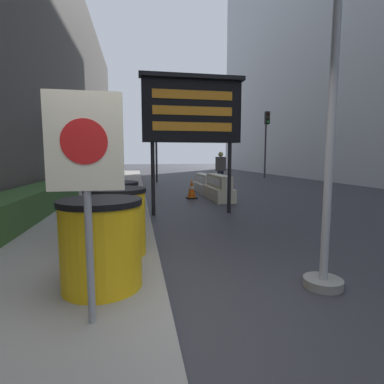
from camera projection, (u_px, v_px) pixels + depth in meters
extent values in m
plane|color=#2D2D33|center=(172.00, 323.00, 2.70)|extent=(120.00, 120.00, 0.00)
cube|color=#4C4742|center=(42.00, 37.00, 10.94)|extent=(0.40, 50.40, 11.72)
cube|color=#335628|center=(26.00, 204.00, 6.83)|extent=(0.90, 7.58, 0.61)
cylinder|color=#4C3D2D|center=(73.00, 166.00, 11.20)|extent=(0.26, 0.26, 2.07)
cylinder|color=#4C3D2D|center=(66.00, 132.00, 10.54)|extent=(1.13, 0.27, 1.20)
cylinder|color=#4C3D2D|center=(83.00, 143.00, 10.84)|extent=(0.71, 1.06, 1.05)
cylinder|color=#4C3D2D|center=(67.00, 132.00, 10.70)|extent=(0.81, 0.28, 0.99)
cylinder|color=#4C3D2D|center=(71.00, 126.00, 11.48)|extent=(1.05, 0.26, 1.36)
cylinder|color=#4C3D2D|center=(66.00, 141.00, 10.67)|extent=(0.94, 0.34, 1.19)
cylinder|color=yellow|center=(101.00, 246.00, 3.13)|extent=(0.82, 0.82, 0.88)
cylinder|color=black|center=(100.00, 202.00, 3.07)|extent=(0.86, 0.86, 0.06)
cylinder|color=yellow|center=(116.00, 224.00, 4.19)|extent=(0.82, 0.82, 0.88)
cylinder|color=black|center=(115.00, 190.00, 4.14)|extent=(0.86, 0.86, 0.06)
cylinder|color=yellow|center=(114.00, 210.00, 5.23)|extent=(0.82, 0.82, 0.88)
cylinder|color=black|center=(113.00, 184.00, 5.17)|extent=(0.86, 0.86, 0.06)
cylinder|color=gray|center=(89.00, 235.00, 2.41)|extent=(0.06, 0.06, 1.49)
cube|color=beige|center=(85.00, 142.00, 2.31)|extent=(0.58, 0.04, 0.76)
cylinder|color=red|center=(84.00, 142.00, 2.28)|extent=(0.35, 0.01, 0.35)
cylinder|color=black|center=(153.00, 179.00, 7.60)|extent=(0.10, 0.10, 1.86)
cylinder|color=black|center=(229.00, 178.00, 7.96)|extent=(0.10, 0.10, 1.86)
cube|color=black|center=(192.00, 112.00, 7.58)|extent=(2.53, 0.24, 1.55)
cube|color=black|center=(193.00, 77.00, 7.41)|extent=(2.65, 0.34, 0.10)
cube|color=orange|center=(193.00, 95.00, 7.41)|extent=(2.02, 0.02, 0.22)
cube|color=orange|center=(193.00, 111.00, 7.45)|extent=(2.02, 0.02, 0.22)
cube|color=orange|center=(193.00, 127.00, 7.50)|extent=(2.02, 0.02, 0.22)
cube|color=beige|center=(219.00, 193.00, 10.53)|extent=(0.63, 2.10, 0.43)
cube|color=beige|center=(219.00, 181.00, 10.48)|extent=(0.38, 2.10, 0.43)
cube|color=white|center=(213.00, 181.00, 10.44)|extent=(0.02, 1.68, 0.22)
cube|color=silver|center=(204.00, 187.00, 12.86)|extent=(0.63, 2.18, 0.38)
cube|color=silver|center=(204.00, 178.00, 12.81)|extent=(0.38, 2.18, 0.38)
cube|color=white|center=(199.00, 179.00, 12.78)|extent=(0.02, 1.74, 0.19)
cube|color=black|center=(192.00, 198.00, 10.81)|extent=(0.39, 0.39, 0.04)
cone|color=#EA560F|center=(192.00, 188.00, 10.77)|extent=(0.31, 0.31, 0.65)
cylinder|color=white|center=(192.00, 187.00, 10.77)|extent=(0.18, 0.18, 0.09)
cylinder|color=#2D2D30|center=(156.00, 146.00, 17.60)|extent=(0.12, 0.12, 4.25)
cube|color=black|center=(156.00, 116.00, 17.24)|extent=(0.28, 0.28, 0.84)
sphere|color=red|center=(156.00, 111.00, 17.06)|extent=(0.15, 0.15, 0.15)
sphere|color=#392C06|center=(156.00, 116.00, 17.09)|extent=(0.15, 0.15, 0.15)
sphere|color=black|center=(156.00, 121.00, 17.13)|extent=(0.15, 0.15, 0.15)
cylinder|color=#2D2D30|center=(265.00, 145.00, 20.77)|extent=(0.12, 0.12, 4.56)
cube|color=black|center=(267.00, 118.00, 20.40)|extent=(0.28, 0.28, 0.84)
sphere|color=#360605|center=(268.00, 113.00, 20.22)|extent=(0.15, 0.15, 0.15)
sphere|color=#392C06|center=(268.00, 118.00, 20.25)|extent=(0.15, 0.15, 0.15)
sphere|color=green|center=(268.00, 122.00, 20.29)|extent=(0.15, 0.15, 0.15)
cylinder|color=#23283D|center=(219.00, 180.00, 14.08)|extent=(0.14, 0.14, 0.84)
cylinder|color=#23283D|center=(222.00, 180.00, 14.10)|extent=(0.14, 0.14, 0.84)
cube|color=#47423D|center=(221.00, 164.00, 14.00)|extent=(0.48, 0.31, 0.66)
sphere|color=#999148|center=(221.00, 154.00, 13.95)|extent=(0.23, 0.23, 0.23)
cylinder|color=gray|center=(323.00, 283.00, 3.46)|extent=(0.44, 0.44, 0.10)
cylinder|color=#9EA0A5|center=(331.00, 131.00, 3.25)|extent=(0.09, 0.09, 3.35)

